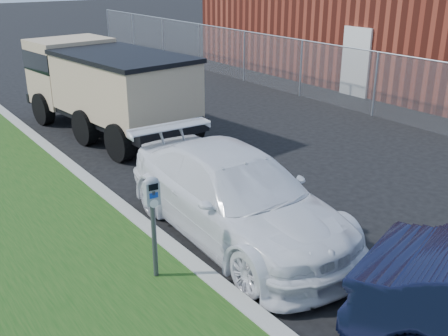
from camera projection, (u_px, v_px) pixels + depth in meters
ground at (327, 224)px, 8.73m from camera, size 120.00×120.00×0.00m
chainlink_fence at (302, 57)px, 16.84m from camera, size 0.06×30.06×30.00m
brick_building at (396, 17)px, 20.55m from camera, size 9.20×14.20×4.17m
parking_meter at (153, 206)px, 6.67m from camera, size 0.21×0.15×1.42m
white_wagon at (235, 196)px, 8.15m from camera, size 2.08×4.71×1.35m
dump_truck at (104, 84)px, 13.26m from camera, size 2.74×5.75×2.18m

